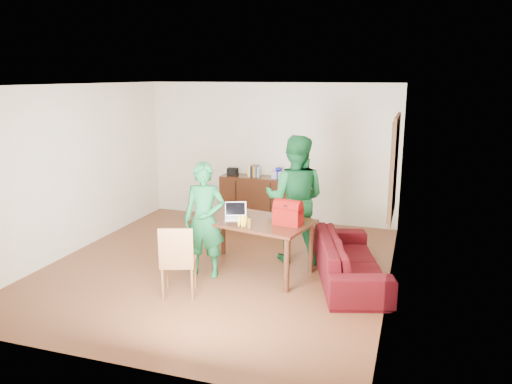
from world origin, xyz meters
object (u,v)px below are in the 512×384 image
(chair, at_px, (179,274))
(bottle, at_px, (249,222))
(person_far, at_px, (295,199))
(laptop, at_px, (236,216))
(sofa, at_px, (349,259))
(red_bag, at_px, (288,215))
(table, at_px, (252,226))
(person_near, at_px, (204,220))

(chair, xyz_separation_m, bottle, (0.76, 0.65, 0.60))
(person_far, height_order, laptop, person_far)
(person_far, relative_size, sofa, 0.93)
(red_bag, bearing_deg, table, -179.36)
(person_far, xyz_separation_m, red_bag, (0.09, -0.76, -0.04))
(chair, relative_size, red_bag, 2.52)
(laptop, bearing_deg, person_near, -162.02)
(red_bag, bearing_deg, person_near, -157.97)
(person_near, xyz_separation_m, person_far, (1.07, 1.02, 0.15))
(table, height_order, red_bag, red_bag)
(chair, relative_size, sofa, 0.46)
(person_far, bearing_deg, chair, 52.75)
(bottle, bearing_deg, person_near, 174.81)
(red_bag, xyz_separation_m, sofa, (0.84, 0.22, -0.63))
(table, bearing_deg, person_far, 66.63)
(bottle, bearing_deg, chair, -139.43)
(bottle, bearing_deg, sofa, 22.59)
(chair, bearing_deg, laptop, 48.19)
(person_far, distance_m, laptop, 1.01)
(person_far, bearing_deg, table, 50.62)
(person_far, height_order, sofa, person_far)
(person_near, distance_m, red_bag, 1.19)
(laptop, xyz_separation_m, red_bag, (0.79, -0.04, 0.10))
(person_near, relative_size, laptop, 4.45)
(person_far, distance_m, sofa, 1.27)
(person_near, xyz_separation_m, bottle, (0.69, -0.06, 0.05))
(laptop, bearing_deg, red_bag, -24.29)
(red_bag, bearing_deg, chair, -132.02)
(laptop, distance_m, sofa, 1.73)
(person_far, bearing_deg, red_bag, 92.47)
(person_near, distance_m, laptop, 0.47)
(bottle, height_order, red_bag, red_bag)
(chair, height_order, laptop, laptop)
(person_far, distance_m, bottle, 1.15)
(person_near, relative_size, red_bag, 4.33)
(bottle, distance_m, sofa, 1.52)
(person_near, bearing_deg, sofa, 5.46)
(chair, distance_m, sofa, 2.38)
(table, distance_m, bottle, 0.46)
(laptop, xyz_separation_m, bottle, (0.33, -0.36, 0.04))
(chair, distance_m, bottle, 1.16)
(person_far, xyz_separation_m, sofa, (0.93, -0.54, -0.67))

